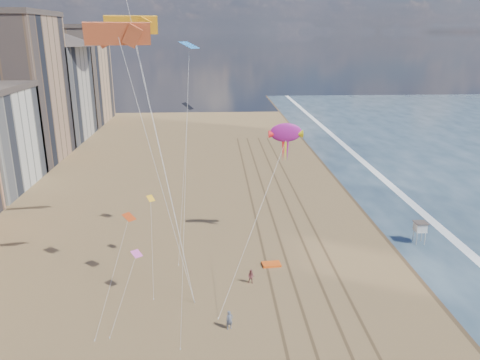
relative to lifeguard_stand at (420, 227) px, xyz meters
name	(u,v)px	position (x,y,z in m)	size (l,w,h in m)	color
wet_sand	(391,210)	(0.70, 11.23, -2.15)	(260.00, 260.00, 0.00)	#42301E
foam	(419,210)	(4.90, 11.23, -2.15)	(260.00, 260.00, 0.00)	white
tracks	(291,242)	(-15.75, 1.23, -2.15)	(7.68, 120.00, 0.01)	brown
buildings	(1,98)	(-64.04, 36.81, 11.40)	(34.72, 131.35, 29.00)	#C6B284
lifeguard_stand	(420,227)	(0.00, 0.00, 0.00)	(1.55, 1.55, 2.80)	silver
grounded_kite	(271,264)	(-18.95, -4.74, -2.04)	(2.05, 1.31, 0.23)	#FF5B15
show_kite	(286,133)	(-16.77, 1.64, 11.63)	(6.20, 8.70, 22.49)	#A31987
kite_flyer_a	(229,320)	(-24.06, -16.28, -1.28)	(0.64, 0.42, 1.75)	slate
kite_flyer_b	(251,277)	(-21.54, -8.61, -1.37)	(0.76, 0.59, 1.56)	brown
small_kites	(162,150)	(-30.30, -6.09, 11.64)	(8.79, 16.40, 20.04)	black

